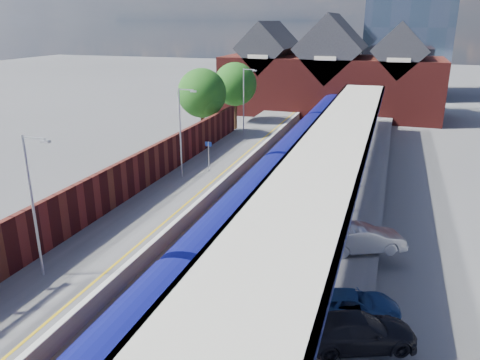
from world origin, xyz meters
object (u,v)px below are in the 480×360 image
(lamp_post_c, at_px, (182,128))
(platform_sign, at_px, (209,151))
(train, at_px, (280,173))
(parked_car_silver, at_px, (363,239))
(lamp_post_d, at_px, (245,97))
(lamp_post_b, at_px, (34,199))
(parked_car_blue, at_px, (352,305))
(parked_car_dark, at_px, (358,331))

(lamp_post_c, height_order, platform_sign, lamp_post_c)
(train, xyz_separation_m, parked_car_silver, (6.60, -8.48, -0.38))
(lamp_post_d, distance_m, platform_sign, 14.25)
(lamp_post_b, distance_m, platform_sign, 18.20)
(train, relative_size, parked_car_blue, 16.52)
(lamp_post_b, xyz_separation_m, platform_sign, (1.36, 18.00, -2.30))
(parked_car_silver, relative_size, parked_car_blue, 1.12)
(lamp_post_d, height_order, parked_car_dark, lamp_post_d)
(lamp_post_d, xyz_separation_m, parked_car_blue, (14.48, -30.74, -3.44))
(train, height_order, lamp_post_b, lamp_post_b)
(lamp_post_d, bearing_deg, lamp_post_c, -90.00)
(parked_car_silver, bearing_deg, train, 11.72)
(train, distance_m, lamp_post_b, 17.98)
(parked_car_dark, bearing_deg, lamp_post_b, 64.83)
(train, xyz_separation_m, platform_sign, (-6.49, 2.09, 0.57))
(lamp_post_c, relative_size, parked_car_dark, 1.56)
(lamp_post_d, bearing_deg, parked_car_dark, -65.48)
(lamp_post_c, relative_size, parked_car_blue, 1.75)
(lamp_post_c, height_order, parked_car_silver, lamp_post_c)
(parked_car_blue, bearing_deg, lamp_post_b, 80.98)
(lamp_post_d, bearing_deg, parked_car_silver, -59.52)
(parked_car_dark, height_order, parked_car_blue, parked_car_dark)
(lamp_post_c, height_order, parked_car_dark, lamp_post_c)
(lamp_post_d, distance_m, parked_car_dark, 35.97)
(lamp_post_d, bearing_deg, platform_sign, -84.44)
(parked_car_silver, bearing_deg, platform_sign, 24.92)
(train, bearing_deg, platform_sign, 162.19)
(parked_car_dark, bearing_deg, lamp_post_c, 18.96)
(parked_car_dark, distance_m, parked_car_blue, 1.89)
(lamp_post_c, distance_m, parked_car_blue, 20.95)
(train, xyz_separation_m, lamp_post_b, (-7.86, -15.91, 2.87))
(lamp_post_b, relative_size, parked_car_silver, 1.56)
(train, xyz_separation_m, parked_car_blue, (6.63, -14.66, -0.57))
(parked_car_dark, bearing_deg, parked_car_silver, -20.00)
(lamp_post_b, distance_m, lamp_post_d, 32.00)
(platform_sign, relative_size, parked_car_blue, 0.63)
(parked_car_dark, xyz_separation_m, parked_car_blue, (-0.38, 1.85, -0.10))
(lamp_post_c, bearing_deg, parked_car_blue, -45.50)
(lamp_post_b, xyz_separation_m, lamp_post_d, (0.00, 32.00, 0.00))
(lamp_post_b, height_order, parked_car_blue, lamp_post_b)
(platform_sign, distance_m, parked_car_silver, 16.85)
(lamp_post_c, relative_size, parked_car_silver, 1.56)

